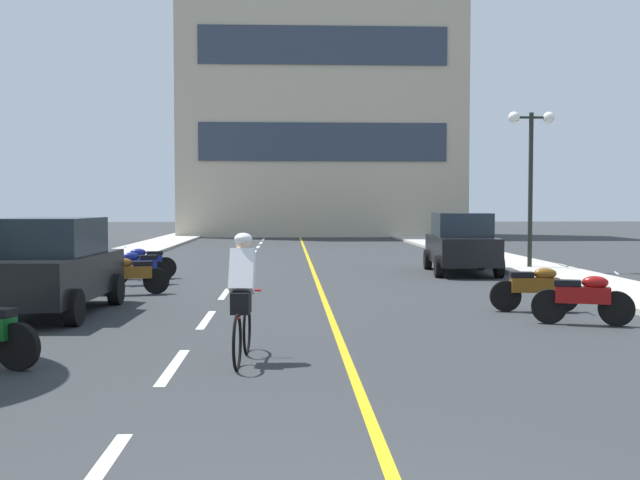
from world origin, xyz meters
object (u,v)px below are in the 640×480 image
motorcycle_3 (583,298)px  motorcycle_5 (131,274)px  parked_car_near (51,266)px  motorcycle_4 (535,287)px  motorcycle_6 (138,267)px  parked_car_mid (461,243)px  motorcycle_7 (145,262)px  cyclist_rider (242,294)px  street_lamp_mid (531,153)px

motorcycle_3 → motorcycle_5: size_ratio=0.99×
parked_car_near → motorcycle_5: (0.85, 3.14, -0.44)m
motorcycle_3 → motorcycle_4: same height
motorcycle_6 → parked_car_mid: bearing=18.7°
motorcycle_4 → motorcycle_7: same height
parked_car_near → parked_car_mid: size_ratio=0.99×
motorcycle_5 → motorcycle_6: (-0.25, 2.13, 0.00)m
parked_car_near → motorcycle_6: 5.33m
parked_car_near → motorcycle_4: 9.22m
parked_car_near → cyclist_rider: parked_car_near is taller
motorcycle_4 → motorcycle_3: bearing=-79.8°
street_lamp_mid → motorcycle_5: street_lamp_mid is taller
street_lamp_mid → motorcycle_6: street_lamp_mid is taller
street_lamp_mid → cyclist_rider: (-8.22, -13.72, -2.81)m
motorcycle_3 → motorcycle_6: size_ratio=1.00×
street_lamp_mid → cyclist_rider: size_ratio=2.75×
parked_car_near → motorcycle_6: size_ratio=2.57×
motorcycle_4 → motorcycle_7: 11.16m
street_lamp_mid → parked_car_mid: size_ratio=1.13×
street_lamp_mid → motorcycle_4: street_lamp_mid is taller
motorcycle_5 → motorcycle_6: bearing=96.7°
street_lamp_mid → motorcycle_3: (-2.56, -10.92, -3.23)m
motorcycle_3 → motorcycle_6: 11.30m
parked_car_near → motorcycle_4: bearing=-0.1°
parked_car_mid → motorcycle_3: 10.03m
street_lamp_mid → motorcycle_3: bearing=-103.2°
motorcycle_4 → street_lamp_mid: bearing=72.9°
street_lamp_mid → cyclist_rider: bearing=-120.9°
parked_car_near → motorcycle_5: bearing=74.9°
motorcycle_3 → cyclist_rider: (-5.67, -2.79, 0.41)m
street_lamp_mid → motorcycle_5: 13.17m
parked_car_mid → motorcycle_6: parked_car_mid is taller
motorcycle_4 → cyclist_rider: bearing=-140.4°
motorcycle_3 → motorcycle_6: bearing=142.1°
parked_car_mid → motorcycle_4: (-0.47, -8.36, -0.44)m
parked_car_near → cyclist_rider: 5.89m
motorcycle_5 → cyclist_rider: 8.19m
motorcycle_5 → motorcycle_7: 3.79m
motorcycle_6 → motorcycle_7: same height
motorcycle_3 → motorcycle_4: (-0.30, 1.65, 0.00)m
motorcycle_3 → motorcycle_5: (-8.66, 4.81, 0.00)m
parked_car_mid → motorcycle_3: size_ratio=2.60×
motorcycle_4 → motorcycle_7: (-8.74, 6.93, 0.00)m
motorcycle_4 → parked_car_near: bearing=179.9°
parked_car_mid → motorcycle_7: (-9.21, -1.43, -0.44)m
street_lamp_mid → motorcycle_5: bearing=-151.4°
parked_car_near → parked_car_mid: (9.68, 8.34, 0.00)m
parked_car_near → motorcycle_6: parked_car_near is taller
motorcycle_5 → motorcycle_6: same height
motorcycle_6 → cyclist_rider: 10.28m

